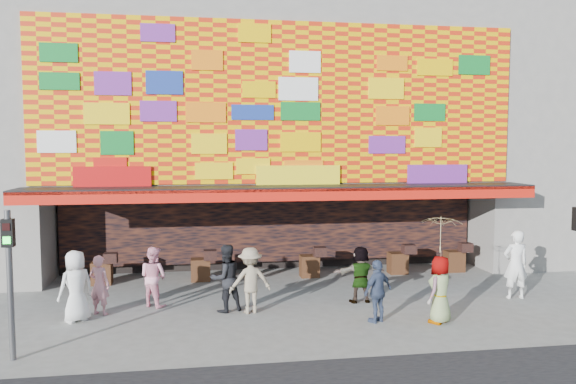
% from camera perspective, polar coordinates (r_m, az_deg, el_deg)
% --- Properties ---
extents(ground, '(90.00, 90.00, 0.00)m').
position_cam_1_polar(ground, '(13.94, 1.80, -13.02)').
color(ground, slate).
rests_on(ground, ground).
extents(shop_building, '(15.20, 9.40, 10.00)m').
position_cam_1_polar(shop_building, '(21.39, -2.29, 7.34)').
color(shop_building, gray).
rests_on(shop_building, ground).
extents(signal_left, '(0.22, 0.20, 3.00)m').
position_cam_1_polar(signal_left, '(12.35, -26.45, -6.90)').
color(signal_left, '#59595B').
rests_on(signal_left, ground).
extents(ped_a, '(1.01, 0.96, 1.74)m').
position_cam_1_polar(ped_a, '(14.63, -20.75, -8.93)').
color(ped_a, white).
rests_on(ped_a, ground).
extents(ped_b, '(0.65, 0.56, 1.52)m').
position_cam_1_polar(ped_b, '(15.05, -18.61, -8.93)').
color(ped_b, '#C57F8A').
rests_on(ped_b, ground).
extents(ped_c, '(1.04, 0.94, 1.74)m').
position_cam_1_polar(ped_c, '(14.61, -6.35, -8.68)').
color(ped_c, black).
rests_on(ped_c, ground).
extents(ped_d, '(1.17, 0.79, 1.67)m').
position_cam_1_polar(ped_d, '(14.45, -3.86, -8.94)').
color(ped_d, gray).
rests_on(ped_d, ground).
extents(ped_e, '(0.96, 0.77, 1.52)m').
position_cam_1_polar(ped_e, '(13.86, 9.10, -9.90)').
color(ped_e, '#384563').
rests_on(ped_e, ground).
extents(ped_f, '(1.44, 0.48, 1.54)m').
position_cam_1_polar(ped_f, '(15.49, 7.38, -8.29)').
color(ped_f, gray).
rests_on(ped_f, ground).
extents(ped_g, '(0.94, 0.89, 1.62)m').
position_cam_1_polar(ped_g, '(14.10, 15.20, -9.55)').
color(ped_g, gray).
rests_on(ped_g, ground).
extents(ped_h, '(0.73, 0.51, 1.92)m').
position_cam_1_polar(ped_h, '(16.95, 22.11, -6.83)').
color(ped_h, white).
rests_on(ped_h, ground).
extents(ped_i, '(0.98, 0.95, 1.59)m').
position_cam_1_polar(ped_i, '(15.42, -13.52, -8.35)').
color(ped_i, '#F7A0B8').
rests_on(ped_i, ground).
extents(parasol, '(1.27, 1.28, 1.84)m').
position_cam_1_polar(parasol, '(13.84, 15.32, -4.19)').
color(parasol, '#D6C787').
rests_on(parasol, ground).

